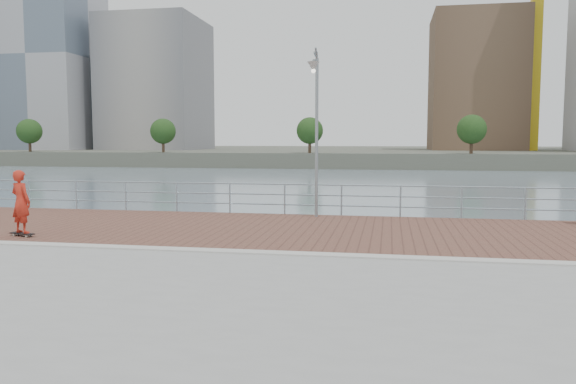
# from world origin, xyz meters

# --- Properties ---
(water) EXTENTS (400.00, 400.00, 0.00)m
(water) POSITION_xyz_m (0.00, 0.00, -2.00)
(water) COLOR slate
(water) RESTS_ON ground
(brick_lane) EXTENTS (40.00, 6.80, 0.02)m
(brick_lane) POSITION_xyz_m (0.00, 3.60, 0.01)
(brick_lane) COLOR brown
(brick_lane) RESTS_ON seawall
(curb) EXTENTS (40.00, 0.40, 0.06)m
(curb) POSITION_xyz_m (0.00, 0.00, 0.03)
(curb) COLOR #B7B5AD
(curb) RESTS_ON seawall
(far_shore) EXTENTS (320.00, 95.00, 2.50)m
(far_shore) POSITION_xyz_m (0.00, 122.50, -0.75)
(far_shore) COLOR #4C5142
(far_shore) RESTS_ON ground
(guardrail) EXTENTS (39.06, 0.06, 1.13)m
(guardrail) POSITION_xyz_m (0.00, 7.00, 0.69)
(guardrail) COLOR #8C9EA8
(guardrail) RESTS_ON brick_lane
(street_lamp) EXTENTS (0.40, 1.17, 5.51)m
(street_lamp) POSITION_xyz_m (0.19, 6.10, 3.92)
(street_lamp) COLOR gray
(street_lamp) RESTS_ON brick_lane
(skateboard) EXTENTS (0.82, 0.42, 0.09)m
(skateboard) POSITION_xyz_m (-7.38, 1.10, 0.09)
(skateboard) COLOR black
(skateboard) RESTS_ON brick_lane
(skateboarder) EXTENTS (0.74, 0.59, 1.76)m
(skateboarder) POSITION_xyz_m (-7.38, 1.10, 0.99)
(skateboarder) COLOR red
(skateboarder) RESTS_ON skateboard
(skyline) EXTENTS (233.00, 41.00, 66.25)m
(skyline) POSITION_xyz_m (32.80, 104.27, 24.84)
(skyline) COLOR #ADA38E
(skyline) RESTS_ON far_shore
(shoreline_trees) EXTENTS (169.55, 5.07, 6.77)m
(shoreline_trees) POSITION_xyz_m (26.47, 77.00, 4.31)
(shoreline_trees) COLOR #473323
(shoreline_trees) RESTS_ON far_shore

